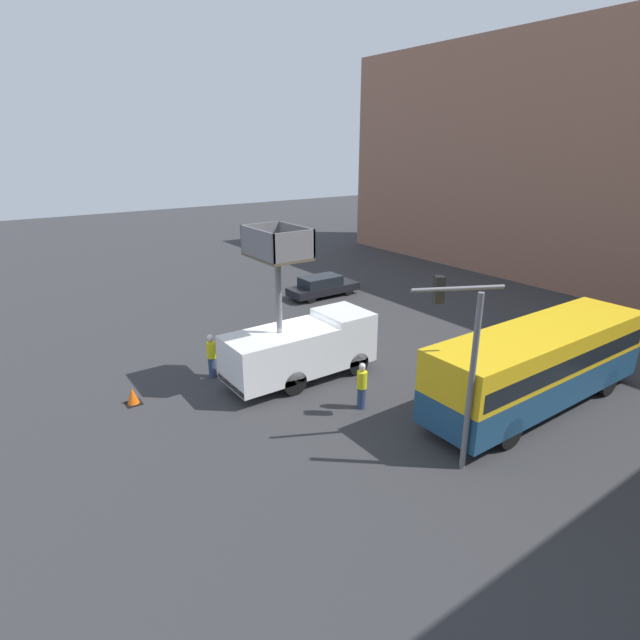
{
  "coord_description": "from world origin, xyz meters",
  "views": [
    {
      "loc": [
        16.29,
        -10.22,
        9.38
      ],
      "look_at": [
        0.26,
        1.06,
        2.43
      ],
      "focal_mm": 28.0,
      "sensor_mm": 36.0,
      "label": 1
    }
  ],
  "objects": [
    {
      "name": "ground_plane",
      "position": [
        0.0,
        0.0,
        0.0
      ],
      "size": [
        120.0,
        120.0,
        0.0
      ],
      "primitive_type": "plane",
      "color": "#333335"
    },
    {
      "name": "building_backdrop_far",
      "position": [
        0.0,
        26.21,
        8.27
      ],
      "size": [
        44.0,
        10.0,
        16.54
      ],
      "color": "#936651",
      "rests_on": "ground_plane"
    },
    {
      "name": "utility_truck",
      "position": [
        0.26,
        0.13,
        1.56
      ],
      "size": [
        2.49,
        6.39,
        6.47
      ],
      "color": "white",
      "rests_on": "ground_plane"
    },
    {
      "name": "city_bus",
      "position": [
        7.24,
        5.99,
        1.84
      ],
      "size": [
        2.58,
        10.16,
        3.11
      ],
      "rotation": [
        0.0,
        0.0,
        1.53
      ],
      "color": "navy",
      "rests_on": "ground_plane"
    },
    {
      "name": "traffic_light_pole",
      "position": [
        7.23,
        1.29,
        3.77
      ],
      "size": [
        2.93,
        2.68,
        5.58
      ],
      "color": "slate",
      "rests_on": "ground_plane"
    },
    {
      "name": "road_worker_near_truck",
      "position": [
        -2.06,
        -2.89,
        0.97
      ],
      "size": [
        0.38,
        0.38,
        1.92
      ],
      "rotation": [
        0.0,
        0.0,
        4.15
      ],
      "color": "navy",
      "rests_on": "ground_plane"
    },
    {
      "name": "road_worker_directing",
      "position": [
        3.63,
        0.58,
        0.92
      ],
      "size": [
        0.38,
        0.38,
        1.83
      ],
      "rotation": [
        0.0,
        0.0,
        4.22
      ],
      "color": "navy",
      "rests_on": "ground_plane"
    },
    {
      "name": "traffic_cone_near_truck",
      "position": [
        -1.62,
        -6.33,
        0.31
      ],
      "size": [
        0.58,
        0.58,
        0.66
      ],
      "color": "black",
      "rests_on": "ground_plane"
    },
    {
      "name": "parked_car_curbside",
      "position": [
        -8.99,
        7.75,
        0.7
      ],
      "size": [
        1.71,
        4.74,
        1.37
      ],
      "color": "black",
      "rests_on": "ground_plane"
    }
  ]
}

